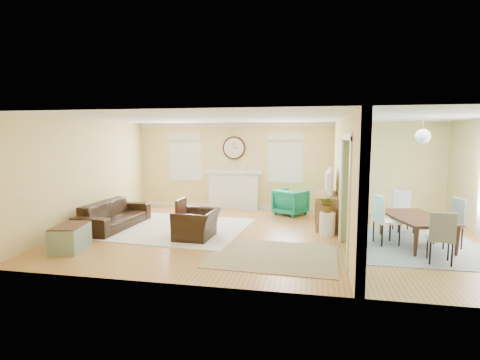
% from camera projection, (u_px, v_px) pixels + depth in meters
% --- Properties ---
extents(floor, '(9.00, 9.00, 0.00)m').
position_uv_depth(floor, '(273.00, 236.00, 8.33)').
color(floor, '#97643B').
rests_on(floor, ground).
extents(wall_back, '(9.00, 0.02, 2.60)m').
position_uv_depth(wall_back, '(284.00, 167.00, 11.10)').
color(wall_back, '#DEC07D').
rests_on(wall_back, ground).
extents(wall_front, '(9.00, 0.02, 2.60)m').
position_uv_depth(wall_front, '(251.00, 201.00, 5.25)').
color(wall_front, '#DEC07D').
rests_on(wall_front, ground).
extents(wall_left, '(0.02, 6.00, 2.60)m').
position_uv_depth(wall_left, '(87.00, 174.00, 9.03)').
color(wall_left, '#DEC07D').
rests_on(wall_left, ground).
extents(ceiling, '(9.00, 6.00, 0.02)m').
position_uv_depth(ceiling, '(274.00, 118.00, 8.02)').
color(ceiling, white).
rests_on(ceiling, wall_back).
extents(partition, '(0.17, 6.00, 2.60)m').
position_uv_depth(partition, '(344.00, 175.00, 8.16)').
color(partition, '#DEC07D').
rests_on(partition, ground).
extents(fireplace, '(1.70, 0.30, 1.17)m').
position_uv_depth(fireplace, '(234.00, 189.00, 11.35)').
color(fireplace, white).
rests_on(fireplace, ground).
extents(wall_clock, '(0.70, 0.07, 0.70)m').
position_uv_depth(wall_clock, '(234.00, 148.00, 11.29)').
color(wall_clock, '#421F0F').
rests_on(wall_clock, wall_back).
extents(window_left, '(1.05, 0.13, 1.42)m').
position_uv_depth(window_left, '(185.00, 154.00, 11.59)').
color(window_left, white).
rests_on(window_left, wall_back).
extents(window_right, '(1.05, 0.13, 1.42)m').
position_uv_depth(window_right, '(285.00, 155.00, 11.00)').
color(window_right, white).
rests_on(window_right, wall_back).
extents(pendant, '(0.30, 0.30, 0.55)m').
position_uv_depth(pendant, '(423.00, 136.00, 7.50)').
color(pendant, gold).
rests_on(pendant, ceiling).
extents(rug_cream, '(3.57, 3.17, 0.02)m').
position_uv_depth(rug_cream, '(174.00, 228.00, 8.99)').
color(rug_cream, beige).
rests_on(rug_cream, floor).
extents(rug_jute, '(2.39, 1.99, 0.01)m').
position_uv_depth(rug_jute, '(274.00, 256.00, 6.93)').
color(rug_jute, tan).
rests_on(rug_jute, floor).
extents(rug_grey, '(2.39, 2.99, 0.01)m').
position_uv_depth(rug_grey, '(416.00, 244.00, 7.65)').
color(rug_grey, gray).
rests_on(rug_grey, floor).
extents(sofa, '(0.92, 2.22, 0.64)m').
position_uv_depth(sofa, '(114.00, 215.00, 9.05)').
color(sofa, black).
rests_on(sofa, floor).
extents(eames_chair, '(0.89, 1.00, 0.62)m').
position_uv_depth(eames_chair, '(197.00, 224.00, 8.08)').
color(eames_chair, black).
rests_on(eames_chair, floor).
extents(green_chair, '(1.07, 1.08, 0.72)m').
position_uv_depth(green_chair, '(291.00, 202.00, 10.52)').
color(green_chair, '#027251').
rests_on(green_chair, floor).
extents(trunk, '(0.68, 0.94, 0.49)m').
position_uv_depth(trunk, '(70.00, 238.00, 7.27)').
color(trunk, gray).
rests_on(trunk, floor).
extents(credenza, '(0.51, 1.51, 0.80)m').
position_uv_depth(credenza, '(326.00, 210.00, 9.24)').
color(credenza, '#8F5C36').
rests_on(credenza, floor).
extents(tv, '(0.15, 1.09, 0.63)m').
position_uv_depth(tv, '(326.00, 181.00, 9.16)').
color(tv, black).
rests_on(tv, credenza).
extents(garden_stool, '(0.35, 0.35, 0.51)m').
position_uv_depth(garden_stool, '(327.00, 224.00, 8.38)').
color(garden_stool, white).
rests_on(garden_stool, floor).
extents(potted_plant, '(0.45, 0.42, 0.40)m').
position_uv_depth(potted_plant, '(328.00, 204.00, 8.33)').
color(potted_plant, '#337F33').
rests_on(potted_plant, garden_stool).
extents(dining_table, '(1.30, 1.86, 0.59)m').
position_uv_depth(dining_table, '(417.00, 230.00, 7.61)').
color(dining_table, '#421F0F').
rests_on(dining_table, floor).
extents(dining_chair_n, '(0.48, 0.48, 0.95)m').
position_uv_depth(dining_chair_n, '(404.00, 208.00, 8.63)').
color(dining_chair_n, gray).
rests_on(dining_chair_n, floor).
extents(dining_chair_s, '(0.47, 0.47, 0.93)m').
position_uv_depth(dining_chair_s, '(441.00, 233.00, 6.48)').
color(dining_chair_s, gray).
rests_on(dining_chair_s, floor).
extents(dining_chair_w, '(0.57, 0.57, 1.02)m').
position_uv_depth(dining_chair_w, '(387.00, 215.00, 7.60)').
color(dining_chair_w, white).
rests_on(dining_chair_w, floor).
extents(dining_chair_e, '(0.51, 0.51, 0.99)m').
position_uv_depth(dining_chair_e, '(449.00, 219.00, 7.40)').
color(dining_chair_e, gray).
rests_on(dining_chair_e, floor).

